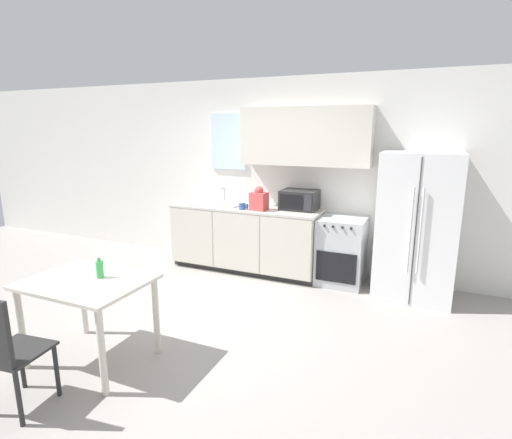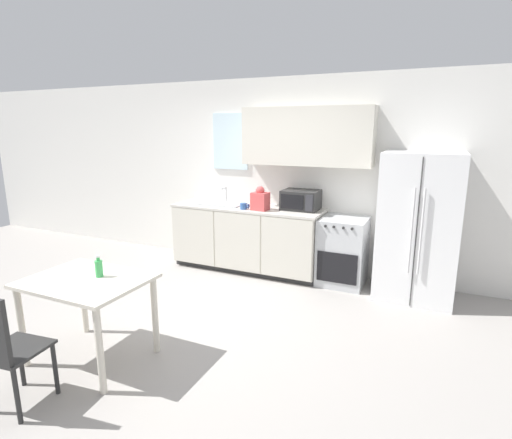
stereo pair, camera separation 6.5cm
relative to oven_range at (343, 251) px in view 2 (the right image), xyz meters
The scene contains 12 objects.
ground_plane 2.11m from the oven_range, 124.14° to the right, with size 12.00×12.00×0.00m, color gray.
wall_back 1.50m from the oven_range, 164.08° to the left, with size 12.00×0.38×2.70m.
kitchen_counter 1.37m from the oven_range, behind, with size 2.17×0.68×0.93m.
oven_range is the anchor object (origin of this frame).
refrigerator 0.99m from the oven_range, ahead, with size 0.88×0.78×1.75m.
kitchen_sink 1.87m from the oven_range, behind, with size 0.67×0.38×0.23m.
microwave 0.88m from the oven_range, behind, with size 0.49×0.39×0.27m.
coffee_mug 1.45m from the oven_range, behind, with size 0.13×0.09×0.09m.
grocery_bag_0 1.29m from the oven_range, behind, with size 0.23×0.20×0.33m.
dining_table 3.15m from the oven_range, 120.81° to the right, with size 1.01×0.77×0.75m.
dining_chair_near 3.83m from the oven_range, 115.12° to the right, with size 0.44×0.44×0.93m.
drink_bottle 3.06m from the oven_range, 120.62° to the right, with size 0.07×0.07×0.20m.
Camera 2 is at (2.20, -3.31, 2.01)m, focal length 28.00 mm.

